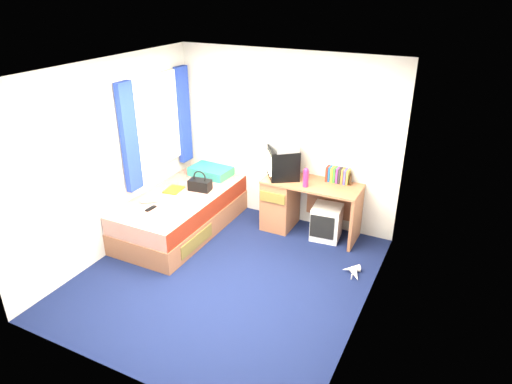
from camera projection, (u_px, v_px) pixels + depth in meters
The scene contains 20 objects.
ground at pixel (226, 276), 5.41m from camera, with size 3.40×3.40×0.00m, color #0C1438.
room_shell at pixel (222, 162), 4.80m from camera, with size 3.40×3.40×3.40m.
bed at pixel (182, 212), 6.31m from camera, with size 1.01×2.00×0.54m.
pillow at pixel (211, 171), 6.78m from camera, with size 0.59×0.38×0.13m, color #18549C.
desk at pixel (292, 202), 6.31m from camera, with size 1.30×0.55×0.75m.
storage_cube at pixel (327, 222), 6.13m from camera, with size 0.37×0.37×0.47m, color white.
crt_tv at pixel (283, 163), 6.14m from camera, with size 0.55×0.55×0.41m.
vcr at pixel (284, 145), 6.04m from camera, with size 0.43×0.31×0.08m, color #A9A9AB.
book_row at pixel (338, 175), 6.03m from camera, with size 0.31×0.13×0.20m.
picture_frame at pixel (350, 179), 5.99m from camera, with size 0.02×0.12×0.14m, color #311D10.
pink_water_bottle at pixel (306, 178), 5.89m from camera, with size 0.07×0.07×0.23m, color #F1225A.
aerosol_can at pixel (305, 175), 6.08m from camera, with size 0.04×0.04×0.16m, color white.
handbag at pixel (200, 185), 6.30m from camera, with size 0.32×0.20×0.28m.
towel at pixel (188, 201), 5.92m from camera, with size 0.27×0.22×0.09m, color white.
magazine at pixel (174, 190), 6.33m from camera, with size 0.21×0.28×0.01m, color yellow.
water_bottle at pixel (149, 200), 5.96m from camera, with size 0.07×0.07×0.20m, color silver.
colour_swatch_fan at pixel (153, 216), 5.63m from camera, with size 0.22×0.06×0.01m, color orange.
remote_control at pixel (151, 208), 5.80m from camera, with size 0.05×0.16×0.02m, color black.
window_assembly at pixel (157, 124), 6.17m from camera, with size 0.11×1.42×1.40m.
white_heels at pixel (353, 272), 5.42m from camera, with size 0.29×0.31×0.09m.
Camera 1 is at (2.32, -3.86, 3.19)m, focal length 32.00 mm.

